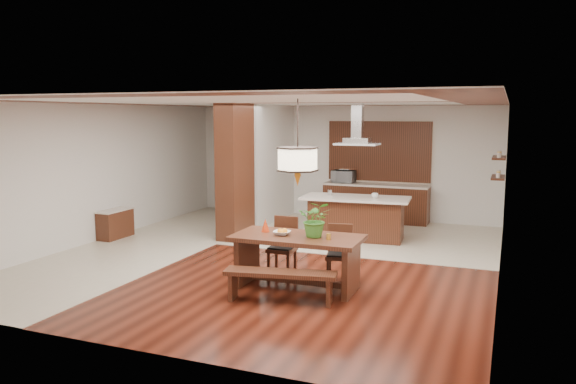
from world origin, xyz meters
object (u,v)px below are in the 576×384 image
at_px(range_hood, 358,124).
at_px(microwave, 343,176).
at_px(hallway_console, 115,224).
at_px(foliage_plant, 316,219).
at_px(island_cup, 375,196).
at_px(dining_chair_right, 339,253).
at_px(fruit_bowl, 282,233).
at_px(dining_table, 297,250).
at_px(pendant_lantern, 298,143).
at_px(dining_bench, 280,287).
at_px(kitchen_island, 356,218).
at_px(dining_chair_left, 282,246).

distance_m(range_hood, microwave, 2.71).
height_order(hallway_console, range_hood, range_hood).
xyz_separation_m(foliage_plant, island_cup, (0.10, 3.55, -0.11)).
bearing_deg(dining_chair_right, fruit_bowl, -148.85).
xyz_separation_m(foliage_plant, fruit_bowl, (-0.53, -0.06, -0.24)).
relative_size(dining_table, dining_chair_right, 2.21).
height_order(dining_table, microwave, microwave).
bearing_deg(fruit_bowl, microwave, 96.84).
xyz_separation_m(pendant_lantern, fruit_bowl, (-0.24, -0.04, -1.39)).
distance_m(dining_bench, kitchen_island, 4.35).
bearing_deg(dining_bench, pendant_lantern, 90.71).
height_order(dining_chair_left, kitchen_island, dining_chair_left).
bearing_deg(range_hood, pendant_lantern, -89.49).
height_order(dining_table, dining_chair_left, dining_chair_left).
xyz_separation_m(dining_chair_right, fruit_bowl, (-0.73, -0.65, 0.41)).
distance_m(dining_bench, dining_chair_right, 1.42).
bearing_deg(pendant_lantern, dining_bench, -89.29).
relative_size(dining_chair_right, island_cup, 6.59).
xyz_separation_m(foliage_plant, microwave, (-1.23, 5.78, 0.01)).
height_order(dining_chair_left, dining_chair_right, dining_chair_left).
bearing_deg(dining_bench, dining_table, 90.71).
distance_m(hallway_console, dining_chair_left, 4.58).
distance_m(hallway_console, dining_chair_right, 5.54).
relative_size(dining_chair_left, pendant_lantern, 0.73).
bearing_deg(dining_table, fruit_bowl, -170.29).
distance_m(pendant_lantern, foliage_plant, 1.18).
distance_m(dining_table, kitchen_island, 3.63).
bearing_deg(microwave, dining_chair_right, -71.15).
relative_size(dining_bench, kitchen_island, 0.69).
bearing_deg(hallway_console, microwave, 44.95).
relative_size(dining_chair_left, island_cup, 7.04).
xyz_separation_m(dining_chair_left, dining_chair_right, (0.99, 0.01, -0.03)).
relative_size(island_cup, microwave, 0.24).
bearing_deg(dining_chair_left, dining_bench, -69.34).
distance_m(fruit_bowl, kitchen_island, 3.69).
bearing_deg(fruit_bowl, hallway_console, 158.19).
height_order(dining_chair_right, foliage_plant, foliage_plant).
relative_size(dining_bench, microwave, 2.86).
xyz_separation_m(hallway_console, pendant_lantern, (4.91, -1.83, 1.93)).
bearing_deg(foliage_plant, microwave, 101.99).
bearing_deg(pendant_lantern, island_cup, 83.84).
bearing_deg(foliage_plant, dining_bench, -110.81).
bearing_deg(foliage_plant, hallway_console, 160.78).
bearing_deg(hallway_console, dining_chair_left, -15.59).
bearing_deg(island_cup, foliage_plant, -91.59).
bearing_deg(range_hood, kitchen_island, -90.00).
distance_m(hallway_console, fruit_bowl, 5.06).
relative_size(hallway_console, island_cup, 6.44).
height_order(dining_bench, dining_chair_left, dining_chair_left).
height_order(pendant_lantern, foliage_plant, pendant_lantern).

